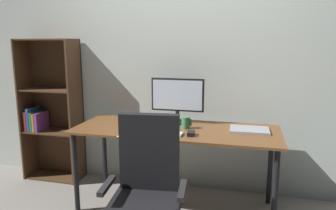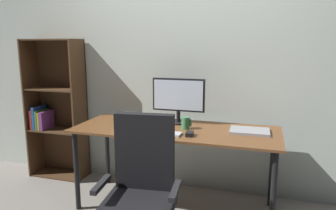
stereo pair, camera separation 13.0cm
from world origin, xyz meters
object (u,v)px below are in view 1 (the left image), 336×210
Objects in this scene: desk at (176,137)px; coffee_mug at (186,123)px; monitor at (177,98)px; keyboard at (165,133)px; office_chair at (146,201)px; laptop at (249,130)px; bookshelf at (51,112)px; mouse at (191,134)px.

coffee_mug is (0.09, 0.02, 0.13)m from desk.
desk is 17.07× the size of coffee_mug.
monitor is (-0.03, 0.20, 0.31)m from desk.
keyboard reaches higher than desk.
monitor is 0.48× the size of office_chair.
office_chair is at bearing -89.01° from monitor.
laptop is at bearing 46.91° from office_chair.
bookshelf is (-1.43, 0.54, -0.01)m from keyboard.
keyboard is at bearing -159.90° from laptop.
laptop is 2.11m from bookshelf.
keyboard is 0.66m from office_chair.
bookshelf reaches higher than coffee_mug.
office_chair is at bearing -85.68° from keyboard.
monitor is 4.72× the size of coffee_mug.
keyboard is 0.19× the size of bookshelf.
mouse is at bearing -153.29° from laptop.
office_chair is (-0.18, -0.61, -0.30)m from mouse.
keyboard is 2.80× the size of coffee_mug.
coffee_mug is 0.07× the size of bookshelf.
keyboard is 1.52m from bookshelf.
keyboard is at bearing -120.90° from coffee_mug.
keyboard is at bearing -91.88° from monitor.
mouse is 1.72m from bookshelf.
monitor is at bearing 84.37° from office_chair.
mouse is at bearing -62.60° from monitor.
laptop is 0.32× the size of office_chair.
mouse is 0.52m from laptop.
office_chair reaches higher than desk.
bookshelf is at bearing 158.16° from mouse.
mouse is (0.17, -0.18, 0.09)m from desk.
mouse reaches higher than keyboard.
office_chair reaches higher than keyboard.
keyboard is 0.72m from laptop.
office_chair is (0.03, -0.59, -0.29)m from keyboard.
bookshelf is (-1.47, 0.34, 0.08)m from desk.
coffee_mug reaches higher than keyboard.
bookshelf reaches higher than keyboard.
office_chair is at bearing -97.02° from coffee_mug.
laptop is at bearing 5.06° from coffee_mug.
office_chair is at bearing -110.73° from mouse.
monitor is 0.32× the size of bookshelf.
mouse is at bearing -67.53° from coffee_mug.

